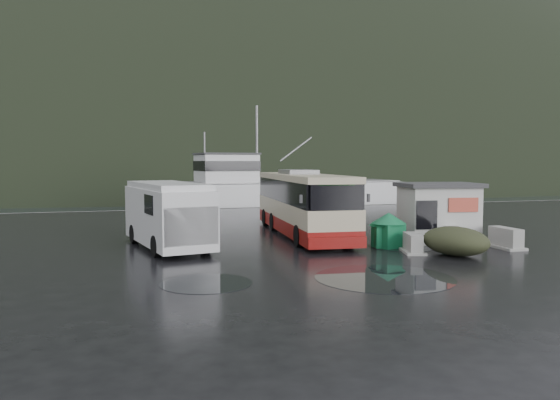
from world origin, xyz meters
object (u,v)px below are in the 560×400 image
object	(u,v)px
jersey_barrier_b	(452,246)
ticket_kiosk	(437,242)
waste_bin_left	(388,247)
jersey_barrier_a	(413,253)
coach_bus	(302,235)
white_van	(168,248)
waste_bin_right	(384,247)
fishing_trawler	(286,201)
jersey_barrier_c	(505,248)
dome_tent	(455,255)

from	to	relation	value
jersey_barrier_b	ticket_kiosk	bearing A→B (deg)	83.74
waste_bin_left	jersey_barrier_b	bearing A→B (deg)	-8.52
jersey_barrier_a	jersey_barrier_b	bearing A→B (deg)	23.29
coach_bus	jersey_barrier_a	bearing A→B (deg)	-64.20
coach_bus	jersey_barrier_a	world-z (taller)	coach_bus
coach_bus	waste_bin_left	xyz separation A→B (m)	(2.21, -4.92, 0.00)
white_van	jersey_barrier_a	xyz separation A→B (m)	(9.31, -4.05, 0.00)
jersey_barrier_a	waste_bin_right	bearing A→B (deg)	104.21
white_van	jersey_barrier_b	size ratio (longest dim) A/B	3.86
waste_bin_left	ticket_kiosk	distance (m)	3.11
waste_bin_right	ticket_kiosk	distance (m)	3.20
white_van	fishing_trawler	distance (m)	28.17
waste_bin_right	ticket_kiosk	size ratio (longest dim) A/B	0.39
coach_bus	ticket_kiosk	distance (m)	6.54
coach_bus	white_van	xyz separation A→B (m)	(-6.82, -2.38, 0.00)
jersey_barrier_a	fishing_trawler	distance (m)	29.32
jersey_barrier_c	fishing_trawler	world-z (taller)	fishing_trawler
jersey_barrier_b	dome_tent	bearing A→B (deg)	-120.79
jersey_barrier_c	jersey_barrier_a	bearing A→B (deg)	179.14
coach_bus	fishing_trawler	bearing A→B (deg)	79.59
jersey_barrier_c	fishing_trawler	xyz separation A→B (m)	(-0.78, 29.17, 0.00)
coach_bus	jersey_barrier_a	size ratio (longest dim) A/B	7.47
ticket_kiosk	jersey_barrier_a	bearing A→B (deg)	-129.43
ticket_kiosk	dome_tent	bearing A→B (deg)	-103.71
waste_bin_left	ticket_kiosk	xyz separation A→B (m)	(2.97, 0.93, 0.00)
white_van	waste_bin_left	bearing A→B (deg)	-26.48
jersey_barrier_b	waste_bin_left	bearing A→B (deg)	171.48
white_van	waste_bin_left	xyz separation A→B (m)	(9.03, -2.54, 0.00)
waste_bin_left	jersey_barrier_a	xyz separation A→B (m)	(0.29, -1.51, 0.00)
white_van	fishing_trawler	xyz separation A→B (m)	(12.89, 25.05, 0.00)
white_van	jersey_barrier_a	bearing A→B (deg)	-34.29
fishing_trawler	white_van	bearing A→B (deg)	-122.78
waste_bin_right	jersey_barrier_c	world-z (taller)	waste_bin_right
jersey_barrier_b	coach_bus	bearing A→B (deg)	133.30
fishing_trawler	dome_tent	bearing A→B (deg)	-99.87
coach_bus	white_van	world-z (taller)	coach_bus
dome_tent	fishing_trawler	xyz separation A→B (m)	(2.27, 30.08, 0.00)
waste_bin_left	white_van	bearing A→B (deg)	164.29
jersey_barrier_a	jersey_barrier_b	xyz separation A→B (m)	(2.54, 1.09, 0.00)
waste_bin_left	jersey_barrier_a	distance (m)	1.54
jersey_barrier_b	jersey_barrier_c	xyz separation A→B (m)	(1.82, -1.16, 0.00)
ticket_kiosk	jersey_barrier_a	world-z (taller)	ticket_kiosk
dome_tent	jersey_barrier_a	world-z (taller)	dome_tent
waste_bin_right	jersey_barrier_b	size ratio (longest dim) A/B	0.78
white_van	waste_bin_left	world-z (taller)	white_van
jersey_barrier_a	ticket_kiosk	bearing A→B (deg)	42.29
coach_bus	waste_bin_right	world-z (taller)	coach_bus
jersey_barrier_a	fishing_trawler	xyz separation A→B (m)	(3.57, 29.11, 0.00)
coach_bus	waste_bin_left	bearing A→B (deg)	-61.24
white_van	fishing_trawler	size ratio (longest dim) A/B	0.27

